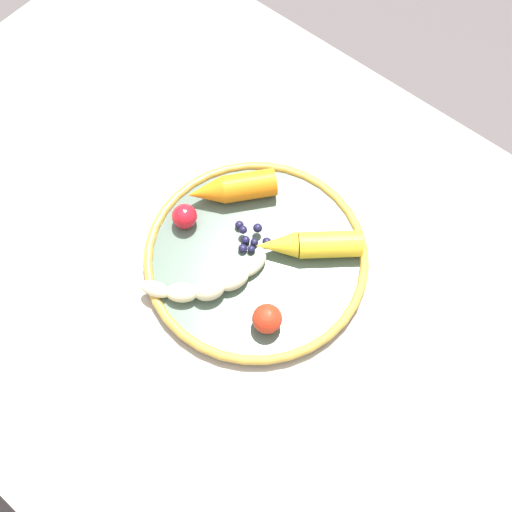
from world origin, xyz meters
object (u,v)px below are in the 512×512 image
(carrot_orange, at_px, (232,188))
(tomato_mid, at_px, (185,216))
(plate, at_px, (256,257))
(tomato_near, at_px, (267,319))
(carrot_yellow, at_px, (309,245))
(dining_table, at_px, (255,306))
(banana, at_px, (208,284))
(blueberry_pile, at_px, (250,238))

(carrot_orange, xyz_separation_m, tomato_mid, (0.02, 0.07, -0.00))
(plate, height_order, tomato_near, tomato_near)
(carrot_yellow, xyz_separation_m, tomato_near, (-0.02, 0.11, 0.00))
(carrot_yellow, distance_m, tomato_near, 0.11)
(tomato_near, relative_size, tomato_mid, 1.11)
(dining_table, height_order, carrot_orange, carrot_orange)
(plate, relative_size, carrot_orange, 2.55)
(tomato_near, distance_m, tomato_mid, 0.18)
(banana, relative_size, blueberry_pile, 2.57)
(dining_table, relative_size, carrot_yellow, 9.85)
(blueberry_pile, distance_m, tomato_near, 0.12)
(carrot_orange, xyz_separation_m, tomato_near, (-0.15, 0.11, -0.00))
(banana, distance_m, carrot_orange, 0.14)
(carrot_orange, bearing_deg, dining_table, 144.39)
(carrot_yellow, xyz_separation_m, tomato_mid, (0.15, 0.07, -0.00))
(tomato_near, bearing_deg, plate, -41.86)
(banana, bearing_deg, plate, -102.98)
(plate, xyz_separation_m, banana, (0.02, 0.07, 0.02))
(carrot_orange, xyz_separation_m, carrot_yellow, (-0.13, 0.00, -0.00))
(banana, xyz_separation_m, tomato_near, (-0.09, -0.01, 0.01))
(dining_table, height_order, tomato_mid, tomato_mid)
(blueberry_pile, bearing_deg, dining_table, 136.07)
(carrot_yellow, distance_m, blueberry_pile, 0.08)
(plate, relative_size, carrot_yellow, 2.39)
(carrot_yellow, bearing_deg, carrot_orange, -0.06)
(dining_table, relative_size, banana, 8.47)
(carrot_yellow, xyz_separation_m, blueberry_pile, (0.07, 0.04, -0.01))
(carrot_orange, distance_m, carrot_yellow, 0.13)
(blueberry_pile, xyz_separation_m, tomato_near, (-0.09, 0.08, 0.01))
(plate, relative_size, tomato_near, 7.86)
(carrot_orange, distance_m, tomato_near, 0.19)
(blueberry_pile, height_order, tomato_mid, tomato_mid)
(blueberry_pile, bearing_deg, banana, 92.15)
(carrot_orange, xyz_separation_m, blueberry_pile, (-0.06, 0.04, -0.01))
(banana, xyz_separation_m, tomato_mid, (0.09, -0.05, 0.00))
(plate, height_order, banana, banana)
(plate, distance_m, tomato_mid, 0.11)
(carrot_yellow, bearing_deg, banana, 62.23)
(dining_table, relative_size, blueberry_pile, 21.78)
(banana, distance_m, blueberry_pile, 0.09)
(plate, distance_m, carrot_orange, 0.10)
(plate, xyz_separation_m, tomato_mid, (0.10, 0.02, 0.02))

